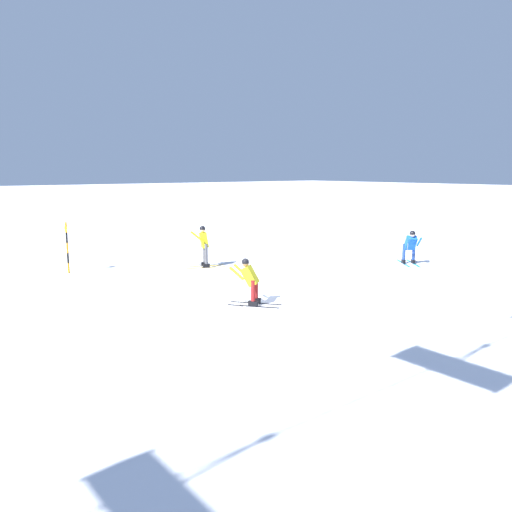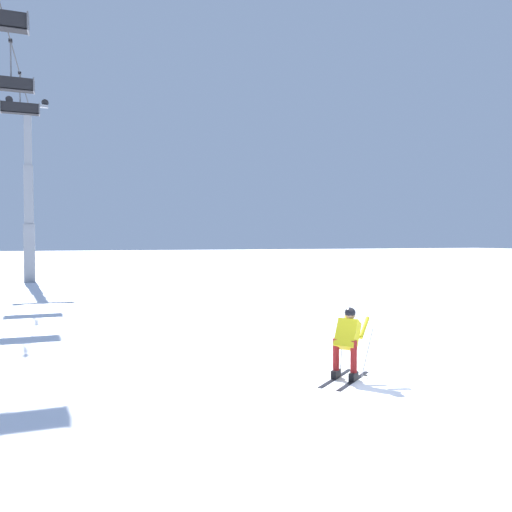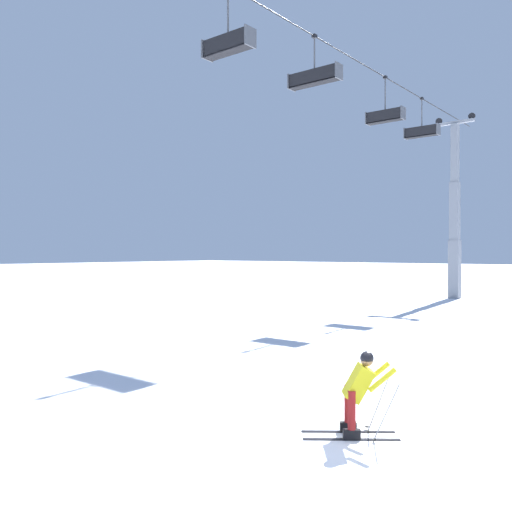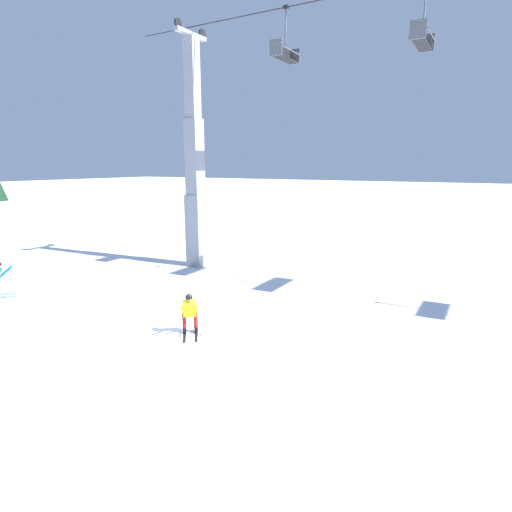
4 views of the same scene
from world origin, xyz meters
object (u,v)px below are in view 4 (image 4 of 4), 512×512
object	(u,v)px
skier_carving_main	(190,311)
lift_tower_near	(195,173)
chairlift_seat_nearest	(284,52)
chairlift_seat_second	(421,36)

from	to	relation	value
skier_carving_main	lift_tower_near	distance (m)	10.35
chairlift_seat_nearest	chairlift_seat_second	world-z (taller)	same
lift_tower_near	skier_carving_main	bearing A→B (deg)	-53.44
lift_tower_near	chairlift_seat_nearest	distance (m)	7.31
lift_tower_near	chairlift_seat_second	distance (m)	11.87
lift_tower_near	chairlift_seat_second	size ratio (longest dim) A/B	5.23
skier_carving_main	chairlift_seat_nearest	xyz separation A→B (m)	(-0.55, 7.62, 9.38)
lift_tower_near	chairlift_seat_second	bearing A→B (deg)	0.00
chairlift_seat_nearest	skier_carving_main	bearing A→B (deg)	-85.89
lift_tower_near	chairlift_seat_nearest	world-z (taller)	lift_tower_near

